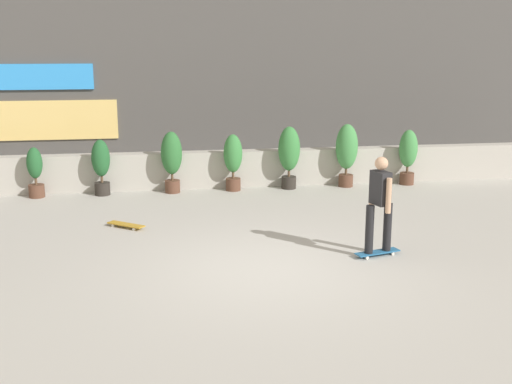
# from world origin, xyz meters

# --- Properties ---
(ground_plane) EXTENTS (48.00, 48.00, 0.00)m
(ground_plane) POSITION_xyz_m (0.00, 0.00, 0.00)
(ground_plane) COLOR #B2AFA8
(planter_wall) EXTENTS (18.00, 0.40, 0.90)m
(planter_wall) POSITION_xyz_m (0.00, 6.00, 0.45)
(planter_wall) COLOR #B2ADA3
(planter_wall) RESTS_ON ground
(building_backdrop) EXTENTS (20.00, 2.08, 6.50)m
(building_backdrop) POSITION_xyz_m (-0.01, 10.00, 3.25)
(building_backdrop) COLOR #4C4947
(building_backdrop) RESTS_ON ground
(potted_plant_0) EXTENTS (0.36, 0.36, 1.18)m
(potted_plant_0) POSITION_xyz_m (-4.53, 5.55, 0.61)
(potted_plant_0) COLOR brown
(potted_plant_0) RESTS_ON ground
(potted_plant_1) EXTENTS (0.43, 0.43, 1.32)m
(potted_plant_1) POSITION_xyz_m (-3.04, 5.55, 0.74)
(potted_plant_1) COLOR #2D2823
(potted_plant_1) RESTS_ON ground
(potted_plant_2) EXTENTS (0.50, 0.50, 1.47)m
(potted_plant_2) POSITION_xyz_m (-1.40, 5.55, 0.85)
(potted_plant_2) COLOR brown
(potted_plant_2) RESTS_ON ground
(potted_plant_3) EXTENTS (0.45, 0.45, 1.37)m
(potted_plant_3) POSITION_xyz_m (0.07, 5.55, 0.78)
(potted_plant_3) COLOR brown
(potted_plant_3) RESTS_ON ground
(potted_plant_4) EXTENTS (0.53, 0.53, 1.53)m
(potted_plant_4) POSITION_xyz_m (1.45, 5.55, 0.90)
(potted_plant_4) COLOR #2D2823
(potted_plant_4) RESTS_ON ground
(potted_plant_5) EXTENTS (0.55, 0.55, 1.57)m
(potted_plant_5) POSITION_xyz_m (2.91, 5.55, 0.92)
(potted_plant_5) COLOR brown
(potted_plant_5) RESTS_ON ground
(potted_plant_6) EXTENTS (0.46, 0.46, 1.39)m
(potted_plant_6) POSITION_xyz_m (4.51, 5.55, 0.79)
(potted_plant_6) COLOR brown
(potted_plant_6) RESTS_ON ground
(skater_mid_plaza) EXTENTS (0.82, 0.54, 1.70)m
(skater_mid_plaza) POSITION_xyz_m (1.89, 0.31, 0.94)
(skater_mid_plaza) COLOR #266699
(skater_mid_plaza) RESTS_ON ground
(skateboard_near_camera) EXTENTS (0.75, 0.65, 0.08)m
(skateboard_near_camera) POSITION_xyz_m (-2.38, 2.67, 0.06)
(skateboard_near_camera) COLOR #BF8C26
(skateboard_near_camera) RESTS_ON ground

